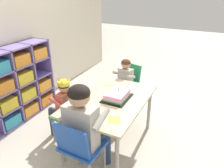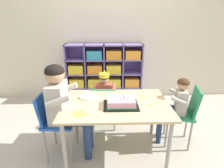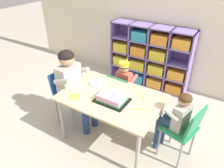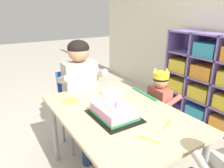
{
  "view_description": "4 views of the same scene",
  "coord_description": "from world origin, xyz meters",
  "px_view_note": "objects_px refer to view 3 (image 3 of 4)",
  "views": [
    {
      "loc": [
        -1.91,
        -0.96,
        1.8
      ],
      "look_at": [
        0.1,
        0.03,
        0.76
      ],
      "focal_mm": 34.66,
      "sensor_mm": 36.0,
      "label": 1
    },
    {
      "loc": [
        -0.09,
        -1.7,
        1.46
      ],
      "look_at": [
        -0.04,
        -0.0,
        0.84
      ],
      "focal_mm": 28.4,
      "sensor_mm": 36.0,
      "label": 2
    },
    {
      "loc": [
        1.03,
        -1.66,
        1.98
      ],
      "look_at": [
        0.01,
        -0.01,
        0.79
      ],
      "focal_mm": 33.89,
      "sensor_mm": 36.0,
      "label": 3
    },
    {
      "loc": [
        1.12,
        -0.75,
        1.31
      ],
      "look_at": [
        -0.05,
        -0.01,
        0.81
      ],
      "focal_mm": 34.13,
      "sensor_mm": 36.0,
      "label": 4
    }
  ],
  "objects_px": {
    "guest_at_table_side": "(177,116)",
    "fork_by_napkin": "(139,109)",
    "birthday_cake_on_tray": "(112,98)",
    "child_with_crown": "(125,80)",
    "adult_helper_seated": "(73,82)",
    "paper_plate_stack": "(96,82)",
    "fork_scattered_mid_table": "(143,97)",
    "classroom_chair_guest_side": "(184,129)",
    "classroom_chair_blue": "(121,91)",
    "activity_table": "(111,101)",
    "classroom_chair_adult_side": "(67,92)"
  },
  "relations": [
    {
      "from": "classroom_chair_guest_side",
      "to": "paper_plate_stack",
      "type": "height_order",
      "value": "classroom_chair_guest_side"
    },
    {
      "from": "classroom_chair_guest_side",
      "to": "guest_at_table_side",
      "type": "distance_m",
      "value": 0.15
    },
    {
      "from": "classroom_chair_blue",
      "to": "fork_scattered_mid_table",
      "type": "distance_m",
      "value": 0.59
    },
    {
      "from": "birthday_cake_on_tray",
      "to": "fork_by_napkin",
      "type": "xyz_separation_m",
      "value": [
        0.32,
        0.01,
        -0.03
      ]
    },
    {
      "from": "classroom_chair_blue",
      "to": "child_with_crown",
      "type": "height_order",
      "value": "child_with_crown"
    },
    {
      "from": "classroom_chair_blue",
      "to": "birthday_cake_on_tray",
      "type": "xyz_separation_m",
      "value": [
        0.18,
        -0.53,
        0.28
      ]
    },
    {
      "from": "classroom_chair_guest_side",
      "to": "guest_at_table_side",
      "type": "xyz_separation_m",
      "value": [
        -0.11,
        0.03,
        0.1
      ]
    },
    {
      "from": "adult_helper_seated",
      "to": "birthday_cake_on_tray",
      "type": "bearing_deg",
      "value": -92.87
    },
    {
      "from": "adult_helper_seated",
      "to": "fork_by_napkin",
      "type": "bearing_deg",
      "value": -90.42
    },
    {
      "from": "classroom_chair_guest_side",
      "to": "fork_by_napkin",
      "type": "xyz_separation_m",
      "value": [
        -0.45,
        -0.17,
        0.18
      ]
    },
    {
      "from": "classroom_chair_adult_side",
      "to": "classroom_chair_guest_side",
      "type": "bearing_deg",
      "value": -83.36
    },
    {
      "from": "activity_table",
      "to": "birthday_cake_on_tray",
      "type": "height_order",
      "value": "birthday_cake_on_tray"
    },
    {
      "from": "birthday_cake_on_tray",
      "to": "paper_plate_stack",
      "type": "bearing_deg",
      "value": 149.97
    },
    {
      "from": "classroom_chair_blue",
      "to": "paper_plate_stack",
      "type": "xyz_separation_m",
      "value": [
        -0.18,
        -0.32,
        0.25
      ]
    },
    {
      "from": "fork_by_napkin",
      "to": "guest_at_table_side",
      "type": "bearing_deg",
      "value": 2.81
    },
    {
      "from": "classroom_chair_guest_side",
      "to": "guest_at_table_side",
      "type": "bearing_deg",
      "value": -90.0
    },
    {
      "from": "guest_at_table_side",
      "to": "paper_plate_stack",
      "type": "relative_size",
      "value": 4.6
    },
    {
      "from": "classroom_chair_blue",
      "to": "paper_plate_stack",
      "type": "height_order",
      "value": "paper_plate_stack"
    },
    {
      "from": "activity_table",
      "to": "paper_plate_stack",
      "type": "bearing_deg",
      "value": 154.95
    },
    {
      "from": "paper_plate_stack",
      "to": "fork_scattered_mid_table",
      "type": "bearing_deg",
      "value": 2.01
    },
    {
      "from": "fork_by_napkin",
      "to": "adult_helper_seated",
      "type": "bearing_deg",
      "value": 151.6
    },
    {
      "from": "adult_helper_seated",
      "to": "guest_at_table_side",
      "type": "height_order",
      "value": "adult_helper_seated"
    },
    {
      "from": "classroom_chair_blue",
      "to": "classroom_chair_guest_side",
      "type": "xyz_separation_m",
      "value": [
        0.95,
        -0.35,
        0.06
      ]
    },
    {
      "from": "birthday_cake_on_tray",
      "to": "child_with_crown",
      "type": "bearing_deg",
      "value": 105.61
    },
    {
      "from": "activity_table",
      "to": "fork_scattered_mid_table",
      "type": "height_order",
      "value": "fork_scattered_mid_table"
    },
    {
      "from": "adult_helper_seated",
      "to": "fork_scattered_mid_table",
      "type": "xyz_separation_m",
      "value": [
        0.86,
        0.18,
        -0.03
      ]
    },
    {
      "from": "classroom_chair_adult_side",
      "to": "fork_by_napkin",
      "type": "distance_m",
      "value": 1.05
    },
    {
      "from": "guest_at_table_side",
      "to": "fork_by_napkin",
      "type": "height_order",
      "value": "guest_at_table_side"
    },
    {
      "from": "classroom_chair_adult_side",
      "to": "classroom_chair_guest_side",
      "type": "relative_size",
      "value": 1.01
    },
    {
      "from": "classroom_chair_blue",
      "to": "guest_at_table_side",
      "type": "relative_size",
      "value": 0.75
    },
    {
      "from": "child_with_crown",
      "to": "fork_scattered_mid_table",
      "type": "xyz_separation_m",
      "value": [
        0.44,
        -0.41,
        0.11
      ]
    },
    {
      "from": "classroom_chair_guest_side",
      "to": "fork_by_napkin",
      "type": "height_order",
      "value": "classroom_chair_guest_side"
    },
    {
      "from": "classroom_chair_guest_side",
      "to": "fork_scattered_mid_table",
      "type": "distance_m",
      "value": 0.54
    },
    {
      "from": "child_with_crown",
      "to": "paper_plate_stack",
      "type": "xyz_separation_m",
      "value": [
        -0.18,
        -0.43,
        0.12
      ]
    },
    {
      "from": "birthday_cake_on_tray",
      "to": "fork_scattered_mid_table",
      "type": "bearing_deg",
      "value": 41.01
    },
    {
      "from": "fork_by_napkin",
      "to": "paper_plate_stack",
      "type": "bearing_deg",
      "value": 137.62
    },
    {
      "from": "adult_helper_seated",
      "to": "birthday_cake_on_tray",
      "type": "distance_m",
      "value": 0.6
    },
    {
      "from": "activity_table",
      "to": "fork_scattered_mid_table",
      "type": "bearing_deg",
      "value": 27.94
    },
    {
      "from": "guest_at_table_side",
      "to": "fork_by_napkin",
      "type": "relative_size",
      "value": 7.01
    },
    {
      "from": "classroom_chair_guest_side",
      "to": "birthday_cake_on_tray",
      "type": "relative_size",
      "value": 2.05
    },
    {
      "from": "adult_helper_seated",
      "to": "activity_table",
      "type": "bearing_deg",
      "value": -86.64
    },
    {
      "from": "adult_helper_seated",
      "to": "fork_by_napkin",
      "type": "height_order",
      "value": "adult_helper_seated"
    },
    {
      "from": "adult_helper_seated",
      "to": "classroom_chair_guest_side",
      "type": "distance_m",
      "value": 1.39
    },
    {
      "from": "fork_scattered_mid_table",
      "to": "guest_at_table_side",
      "type": "bearing_deg",
      "value": 61.68
    },
    {
      "from": "fork_by_napkin",
      "to": "activity_table",
      "type": "bearing_deg",
      "value": 146.02
    },
    {
      "from": "activity_table",
      "to": "classroom_chair_guest_side",
      "type": "distance_m",
      "value": 0.84
    },
    {
      "from": "classroom_chair_adult_side",
      "to": "paper_plate_stack",
      "type": "distance_m",
      "value": 0.43
    },
    {
      "from": "guest_at_table_side",
      "to": "fork_scattered_mid_table",
      "type": "bearing_deg",
      "value": -78.74
    },
    {
      "from": "adult_helper_seated",
      "to": "guest_at_table_side",
      "type": "xyz_separation_m",
      "value": [
        1.26,
        0.16,
        -0.11
      ]
    },
    {
      "from": "fork_by_napkin",
      "to": "classroom_chair_blue",
      "type": "bearing_deg",
      "value": 107.65
    }
  ]
}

